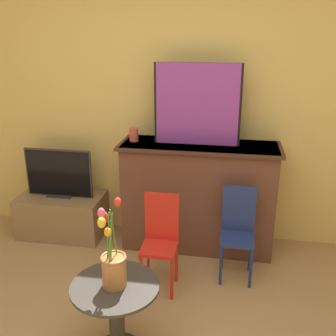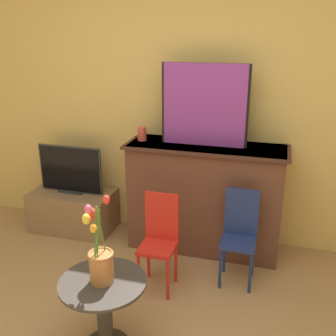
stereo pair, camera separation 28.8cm
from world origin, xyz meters
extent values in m
cube|color=#E0BC66|center=(0.00, 2.13, 1.35)|extent=(8.00, 0.06, 2.70)
cube|color=brown|center=(0.20, 1.88, 0.49)|extent=(1.33, 0.45, 0.98)
cube|color=#43271C|center=(0.20, 1.87, 0.97)|extent=(1.39, 0.49, 0.02)
cube|color=black|center=(0.16, 1.89, 1.32)|extent=(0.73, 0.02, 0.68)
cube|color=purple|center=(0.16, 1.88, 1.32)|extent=(0.69, 0.02, 0.68)
cylinder|color=#CC4C3D|center=(-0.39, 1.88, 1.04)|extent=(0.08, 0.08, 0.12)
cube|color=olive|center=(-1.13, 1.86, 0.20)|extent=(0.81, 0.45, 0.40)
cube|color=#2D2D2D|center=(-1.13, 1.86, 0.41)|extent=(0.25, 0.12, 0.02)
cube|color=#2D2D2D|center=(-1.13, 1.87, 0.64)|extent=(0.65, 0.02, 0.47)
cube|color=black|center=(-1.13, 1.86, 0.64)|extent=(0.62, 0.02, 0.44)
cylinder|color=red|center=(-0.14, 1.04, 0.17)|extent=(0.02, 0.02, 0.34)
cylinder|color=red|center=(0.09, 1.04, 0.17)|extent=(0.02, 0.02, 0.34)
cylinder|color=red|center=(-0.14, 1.27, 0.17)|extent=(0.02, 0.02, 0.34)
cylinder|color=red|center=(0.09, 1.27, 0.17)|extent=(0.02, 0.02, 0.34)
cube|color=red|center=(-0.03, 1.15, 0.36)|extent=(0.26, 0.26, 0.03)
cube|color=red|center=(-0.03, 1.27, 0.56)|extent=(0.26, 0.02, 0.39)
cylinder|color=navy|center=(0.44, 1.28, 0.17)|extent=(0.02, 0.02, 0.34)
cylinder|color=navy|center=(0.67, 1.28, 0.17)|extent=(0.02, 0.02, 0.34)
cylinder|color=navy|center=(0.44, 1.51, 0.17)|extent=(0.02, 0.02, 0.34)
cylinder|color=navy|center=(0.67, 1.51, 0.17)|extent=(0.02, 0.02, 0.34)
cube|color=navy|center=(0.55, 1.40, 0.36)|extent=(0.26, 0.26, 0.03)
cube|color=navy|center=(0.55, 1.52, 0.56)|extent=(0.26, 0.02, 0.39)
cylinder|color=#332D28|center=(-0.16, 0.48, 0.24)|extent=(0.10, 0.10, 0.48)
cylinder|color=#332D28|center=(-0.16, 0.48, 0.49)|extent=(0.53, 0.53, 0.02)
cylinder|color=#AD6B38|center=(-0.16, 0.48, 0.59)|extent=(0.14, 0.14, 0.19)
torus|color=#AD6B38|center=(-0.16, 0.48, 0.68)|extent=(0.15, 0.15, 0.02)
cylinder|color=#477A2D|center=(-0.16, 0.50, 0.81)|extent=(0.02, 0.08, 0.37)
ellipsoid|color=red|center=(-0.15, 0.57, 0.99)|extent=(0.04, 0.04, 0.06)
cylinder|color=#477A2D|center=(-0.16, 0.46, 0.79)|extent=(0.02, 0.08, 0.34)
ellipsoid|color=gold|center=(-0.18, 0.38, 0.96)|extent=(0.04, 0.04, 0.06)
cylinder|color=#477A2D|center=(-0.16, 0.46, 0.75)|extent=(0.01, 0.04, 0.26)
ellipsoid|color=orange|center=(-0.17, 0.43, 0.88)|extent=(0.04, 0.04, 0.05)
cylinder|color=#477A2D|center=(-0.18, 0.49, 0.77)|extent=(0.04, 0.03, 0.30)
ellipsoid|color=red|center=(-0.21, 0.51, 0.92)|extent=(0.05, 0.05, 0.08)
cylinder|color=#477A2D|center=(-0.18, 0.47, 0.80)|extent=(0.03, 0.02, 0.35)
ellipsoid|color=#E0517A|center=(-0.21, 0.46, 0.97)|extent=(0.04, 0.04, 0.06)
camera|label=1|loc=(0.48, -1.38, 1.92)|focal=42.00mm
camera|label=2|loc=(0.77, -1.32, 1.92)|focal=42.00mm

